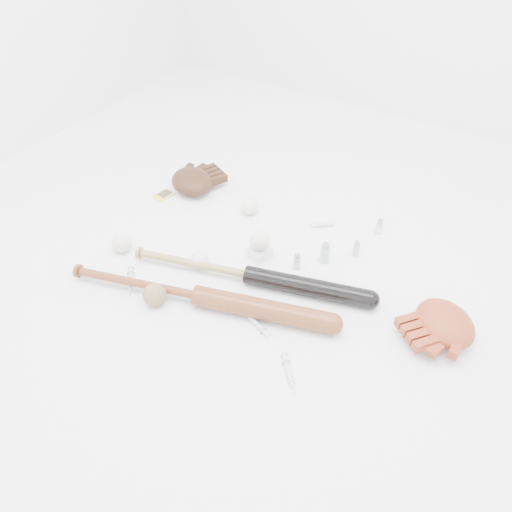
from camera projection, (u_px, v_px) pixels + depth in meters
The scene contains 19 objects.
bat_dark at pixel (248, 275), 1.82m from camera, with size 0.94×0.07×0.07m, color black, non-canonical shape.
bat_wood at pixel (198, 296), 1.74m from camera, with size 1.00×0.07×0.07m, color brown, non-canonical shape.
glove_dark at pixel (192, 181), 2.26m from camera, with size 0.26×0.26×0.09m, color #341B0E, non-canonical shape.
glove_tan at pixel (445, 323), 1.63m from camera, with size 0.26×0.26×0.09m, color maroon, non-canonical shape.
trading_card at pixel (163, 195), 2.25m from camera, with size 0.06×0.09×0.00m, color gold.
pedestal at pixel (260, 252), 1.93m from camera, with size 0.08×0.08×0.04m, color white.
baseball_on_pedestal at pixel (260, 240), 1.89m from camera, with size 0.08×0.08×0.08m, color white.
baseball_left at pixel (122, 243), 1.95m from camera, with size 0.08×0.08×0.08m, color white.
baseball_upper at pixel (250, 206), 2.13m from camera, with size 0.08×0.08×0.08m, color white.
baseball_mid at pixel (200, 260), 1.88m from camera, with size 0.07×0.07×0.07m, color white.
baseball_aged at pixel (155, 295), 1.74m from camera, with size 0.08×0.08×0.08m, color olive.
syringe_0 at pixel (131, 280), 1.83m from camera, with size 0.16×0.03×0.02m, color #ADBCC6, non-canonical shape.
syringe_1 at pixel (257, 324), 1.68m from camera, with size 0.16×0.03×0.02m, color #ADBCC6, non-canonical shape.
syringe_2 at pixel (325, 225), 2.08m from camera, with size 0.14×0.02×0.02m, color #ADBCC6, non-canonical shape.
syringe_3 at pixel (289, 372), 1.54m from camera, with size 0.17×0.03×0.02m, color #ADBCC6, non-canonical shape.
vial_0 at pixel (379, 226), 2.03m from camera, with size 0.03×0.03×0.07m, color #B4BDC6.
vial_1 at pixel (356, 248), 1.93m from camera, with size 0.03×0.03×0.07m, color #B4BDC6.
vial_2 at pixel (297, 262), 1.87m from camera, with size 0.03×0.03×0.07m, color #B4BDC6.
vial_3 at pixel (325, 253), 1.90m from camera, with size 0.04×0.04×0.08m, color #B4BDC6.
Camera 1 is at (0.71, -1.17, 1.30)m, focal length 35.00 mm.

